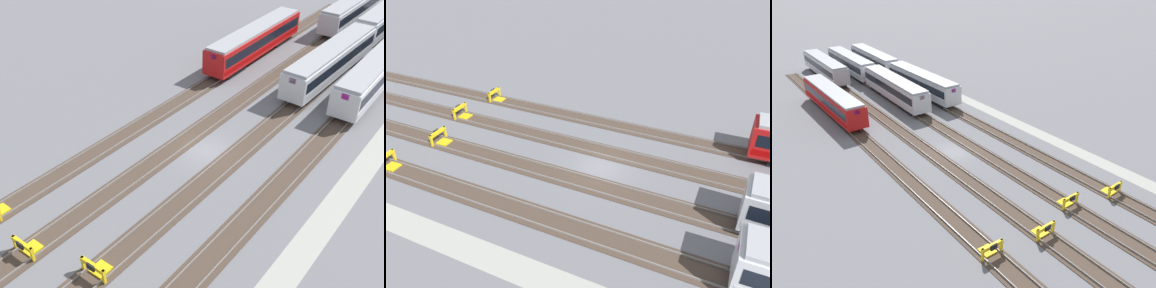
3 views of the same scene
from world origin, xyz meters
TOP-DOWN VIEW (x-y plane):
  - ground_plane at (0.00, 0.00)m, footprint 400.00×400.00m
  - service_walkway at (0.00, -11.64)m, footprint 54.00×2.00m
  - rail_track_nearest at (0.00, -7.27)m, footprint 90.00×2.24m
  - rail_track_near_inner at (0.00, -2.42)m, footprint 90.00×2.24m
  - rail_track_middle at (0.00, 2.42)m, footprint 90.00×2.24m
  - rail_track_far_inner at (0.00, 7.27)m, footprint 90.00×2.24m
  - subway_car_front_row_leftmost at (19.82, 7.22)m, footprint 18.05×3.14m
  - subway_car_front_row_left_inner at (19.82, -7.30)m, footprint 18.04×3.09m
  - subway_car_front_row_centre at (38.70, -2.46)m, footprint 18.01×2.92m
  - subway_car_front_row_right_inner at (38.78, -7.26)m, footprint 18.05×3.16m
  - subway_car_front_row_rightmost at (38.84, 2.37)m, footprint 18.01×2.89m
  - subway_car_back_row_leftmost at (19.82, -2.44)m, footprint 18.06×3.27m
  - bumper_stop_nearest_track at (-15.97, -7.26)m, footprint 1.38×2.01m
  - bumper_stop_near_inner_track at (-14.76, -2.42)m, footprint 1.36×2.01m
  - bumper_stop_middle_track at (-16.31, 2.43)m, footprint 1.36×2.00m
  - bumper_stop_far_inner_track at (-15.49, 7.27)m, footprint 1.34×2.00m

SIDE VIEW (x-z plane):
  - ground_plane at x=0.00m, z-range 0.00..0.00m
  - service_walkway at x=0.00m, z-range 0.00..0.01m
  - rail_track_nearest at x=0.00m, z-range -0.06..0.15m
  - rail_track_near_inner at x=0.00m, z-range -0.06..0.15m
  - rail_track_middle at x=0.00m, z-range -0.06..0.15m
  - rail_track_far_inner at x=0.00m, z-range -0.06..0.15m
  - bumper_stop_nearest_track at x=-15.97m, z-range -0.10..1.12m
  - bumper_stop_near_inner_track at x=-14.76m, z-range -0.10..1.12m
  - bumper_stop_middle_track at x=-16.31m, z-range -0.10..1.12m
  - bumper_stop_far_inner_track at x=-15.49m, z-range -0.10..1.12m
  - subway_car_front_row_leftmost at x=19.82m, z-range 0.19..3.89m
  - subway_car_front_row_left_inner at x=19.82m, z-range 0.19..3.89m
  - subway_car_front_row_centre at x=38.70m, z-range 0.19..3.89m
  - subway_car_front_row_right_inner at x=38.78m, z-range 0.19..3.89m
  - subway_car_front_row_rightmost at x=38.84m, z-range 0.19..3.89m
  - subway_car_back_row_leftmost at x=19.82m, z-range 0.19..3.89m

